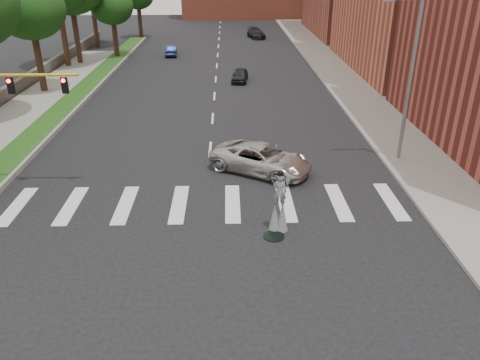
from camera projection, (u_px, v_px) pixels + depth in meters
ground_plane at (205, 214)px, 21.59m from camera, size 160.00×160.00×0.00m
grass_median at (77, 96)px, 39.25m from camera, size 2.00×60.00×0.25m
median_curb at (90, 95)px, 39.27m from camera, size 0.20×60.00×0.28m
sidewalk_right at (347, 80)px, 44.36m from camera, size 5.00×90.00×0.18m
stone_wall at (20, 85)px, 40.73m from camera, size 0.50×56.00×1.10m
manhole at (274, 236)px, 19.85m from camera, size 0.90×0.90×0.04m
streetlight at (409, 77)px, 25.13m from camera, size 2.05×0.20×9.00m
stilt_performer at (279, 208)px, 19.90m from camera, size 0.84×0.57×2.85m
suv_crossing at (261, 159)px, 25.49m from camera, size 6.10×5.05×1.55m
car_near at (240, 75)px, 43.93m from camera, size 1.81×3.60×1.18m
car_mid at (171, 50)px, 55.27m from camera, size 1.55×3.76×1.21m
car_far at (256, 33)px, 66.93m from camera, size 2.77×4.83×1.32m
tree_3 at (30, 10)px, 37.76m from camera, size 5.67×5.67×9.24m
tree_6 at (112, 7)px, 51.80m from camera, size 4.73×4.73×7.68m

